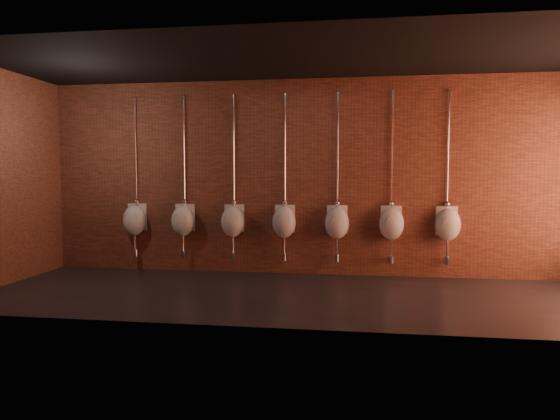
{
  "coord_description": "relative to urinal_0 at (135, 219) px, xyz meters",
  "views": [
    {
      "loc": [
        0.87,
        -6.68,
        1.64
      ],
      "look_at": [
        -0.24,
        0.9,
        1.1
      ],
      "focal_mm": 32.0,
      "sensor_mm": 36.0,
      "label": 1
    }
  ],
  "objects": [
    {
      "name": "ground",
      "position": [
        2.82,
        -1.36,
        -0.88
      ],
      "size": [
        8.5,
        8.5,
        0.0
      ],
      "primitive_type": "plane",
      "color": "black",
      "rests_on": "ground"
    },
    {
      "name": "urinal_1",
      "position": [
        0.86,
        0.0,
        0.0
      ],
      "size": [
        0.4,
        0.35,
        2.72
      ],
      "color": "white",
      "rests_on": "ground"
    },
    {
      "name": "urinal_5",
      "position": [
        4.3,
        0.0,
        0.0
      ],
      "size": [
        0.4,
        0.35,
        2.72
      ],
      "color": "white",
      "rests_on": "ground"
    },
    {
      "name": "urinal_6",
      "position": [
        5.16,
        0.0,
        0.0
      ],
      "size": [
        0.4,
        0.35,
        2.72
      ],
      "color": "white",
      "rests_on": "ground"
    },
    {
      "name": "urinal_4",
      "position": [
        3.44,
        0.0,
        0.0
      ],
      "size": [
        0.4,
        0.35,
        2.72
      ],
      "color": "white",
      "rests_on": "ground"
    },
    {
      "name": "urinal_3",
      "position": [
        2.58,
        0.0,
        0.0
      ],
      "size": [
        0.4,
        0.35,
        2.72
      ],
      "color": "white",
      "rests_on": "ground"
    },
    {
      "name": "room_shell",
      "position": [
        2.82,
        -1.36,
        1.13
      ],
      "size": [
        8.54,
        3.04,
        3.22
      ],
      "color": "black",
      "rests_on": "ground"
    },
    {
      "name": "urinal_0",
      "position": [
        0.0,
        0.0,
        0.0
      ],
      "size": [
        0.4,
        0.35,
        2.72
      ],
      "color": "white",
      "rests_on": "ground"
    },
    {
      "name": "urinal_2",
      "position": [
        1.72,
        0.0,
        0.0
      ],
      "size": [
        0.4,
        0.35,
        2.72
      ],
      "color": "white",
      "rests_on": "ground"
    }
  ]
}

